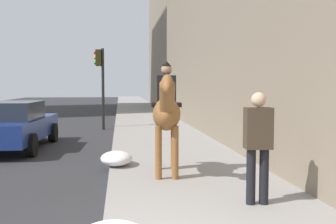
{
  "coord_description": "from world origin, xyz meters",
  "views": [
    {
      "loc": [
        -3.58,
        -0.24,
        1.92
      ],
      "look_at": [
        4.0,
        -1.17,
        1.4
      ],
      "focal_mm": 41.93,
      "sensor_mm": 36.0,
      "label": 1
    }
  ],
  "objects_px": {
    "pedestrian_greeting": "(258,140)",
    "traffic_light_near_curb": "(101,75)",
    "mounted_horse_near": "(167,112)",
    "car_near_lane": "(13,125)"
  },
  "relations": [
    {
      "from": "traffic_light_near_curb",
      "to": "mounted_horse_near",
      "type": "bearing_deg",
      "value": -169.5
    },
    {
      "from": "mounted_horse_near",
      "to": "car_near_lane",
      "type": "height_order",
      "value": "mounted_horse_near"
    },
    {
      "from": "mounted_horse_near",
      "to": "car_near_lane",
      "type": "distance_m",
      "value": 6.03
    },
    {
      "from": "mounted_horse_near",
      "to": "traffic_light_near_curb",
      "type": "distance_m",
      "value": 9.57
    },
    {
      "from": "mounted_horse_near",
      "to": "car_near_lane",
      "type": "xyz_separation_m",
      "value": [
        4.38,
        4.1,
        -0.65
      ]
    },
    {
      "from": "mounted_horse_near",
      "to": "pedestrian_greeting",
      "type": "relative_size",
      "value": 1.35
    },
    {
      "from": "car_near_lane",
      "to": "traffic_light_near_curb",
      "type": "bearing_deg",
      "value": -23.12
    },
    {
      "from": "pedestrian_greeting",
      "to": "traffic_light_near_curb",
      "type": "distance_m",
      "value": 11.89
    },
    {
      "from": "pedestrian_greeting",
      "to": "traffic_light_near_curb",
      "type": "height_order",
      "value": "traffic_light_near_curb"
    },
    {
      "from": "mounted_horse_near",
      "to": "pedestrian_greeting",
      "type": "height_order",
      "value": "mounted_horse_near"
    }
  ]
}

